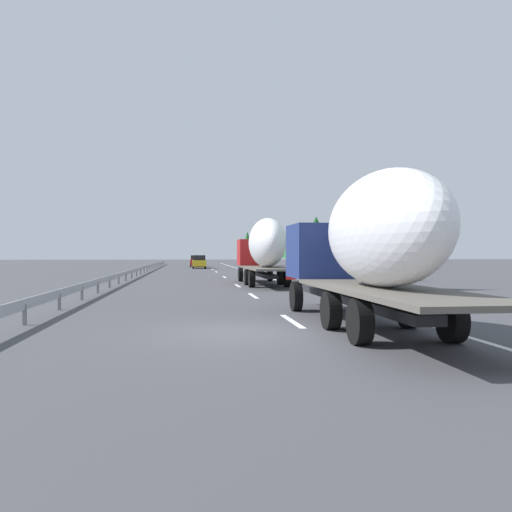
{
  "coord_description": "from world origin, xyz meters",
  "views": [
    {
      "loc": [
        -13.62,
        1.32,
        2.05
      ],
      "look_at": [
        16.38,
        -2.56,
        1.92
      ],
      "focal_mm": 36.72,
      "sensor_mm": 36.0,
      "label": 1
    }
  ],
  "objects_px": {
    "truck_lead": "(264,248)",
    "truck_trailing": "(367,242)",
    "road_sign": "(272,254)",
    "car_red_compact": "(196,261)",
    "car_yellow_coupe": "(199,262)"
  },
  "relations": [
    {
      "from": "truck_trailing",
      "to": "car_red_compact",
      "type": "relative_size",
      "value": 2.85
    },
    {
      "from": "car_yellow_coupe",
      "to": "truck_lead",
      "type": "bearing_deg",
      "value": -174.94
    },
    {
      "from": "car_yellow_coupe",
      "to": "truck_trailing",
      "type": "bearing_deg",
      "value": -176.65
    },
    {
      "from": "car_red_compact",
      "to": "road_sign",
      "type": "bearing_deg",
      "value": -167.76
    },
    {
      "from": "road_sign",
      "to": "car_yellow_coupe",
      "type": "bearing_deg",
      "value": 15.96
    },
    {
      "from": "truck_lead",
      "to": "truck_trailing",
      "type": "relative_size",
      "value": 0.97
    },
    {
      "from": "truck_trailing",
      "to": "car_yellow_coupe",
      "type": "distance_m",
      "value": 59.03
    },
    {
      "from": "truck_lead",
      "to": "road_sign",
      "type": "xyz_separation_m",
      "value": [
        16.09,
        -3.1,
        -0.4
      ]
    },
    {
      "from": "truck_lead",
      "to": "car_red_compact",
      "type": "height_order",
      "value": "truck_lead"
    },
    {
      "from": "car_red_compact",
      "to": "road_sign",
      "type": "xyz_separation_m",
      "value": [
        -31.55,
        -6.84,
        1.12
      ]
    },
    {
      "from": "truck_lead",
      "to": "truck_trailing",
      "type": "bearing_deg",
      "value": -180.0
    },
    {
      "from": "car_yellow_coupe",
      "to": "road_sign",
      "type": "height_order",
      "value": "road_sign"
    },
    {
      "from": "car_red_compact",
      "to": "road_sign",
      "type": "distance_m",
      "value": 32.31
    },
    {
      "from": "truck_trailing",
      "to": "road_sign",
      "type": "distance_m",
      "value": 36.15
    },
    {
      "from": "car_yellow_coupe",
      "to": "road_sign",
      "type": "bearing_deg",
      "value": -164.04
    }
  ]
}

